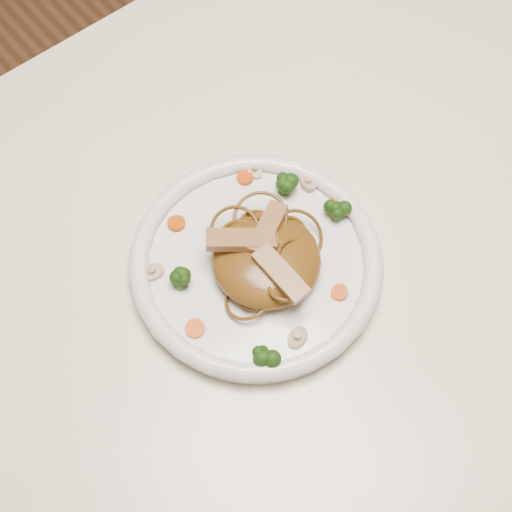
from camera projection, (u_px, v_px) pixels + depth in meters
ground at (288, 416)px, 1.51m from camera, size 4.00×4.00×0.00m
table at (308, 265)px, 0.93m from camera, size 1.20×0.80×0.75m
plate at (256, 266)px, 0.81m from camera, size 0.30×0.30×0.02m
noodle_mound at (266, 260)px, 0.79m from camera, size 0.15×0.15×0.04m
chicken_a at (268, 228)px, 0.78m from camera, size 0.06×0.05×0.01m
chicken_b at (241, 240)px, 0.77m from camera, size 0.07×0.06×0.01m
chicken_c at (281, 274)px, 0.75m from camera, size 0.02×0.07×0.01m
broccoli_0 at (284, 184)px, 0.83m from camera, size 0.03×0.03×0.03m
broccoli_1 at (180, 279)px, 0.78m from camera, size 0.03×0.03×0.03m
broccoli_2 at (267, 355)px, 0.74m from camera, size 0.03×0.03×0.03m
broccoli_3 at (338, 206)px, 0.82m from camera, size 0.03×0.03×0.03m
carrot_0 at (245, 178)px, 0.85m from camera, size 0.02×0.02×0.00m
carrot_1 at (195, 328)px, 0.76m from camera, size 0.02×0.02×0.00m
carrot_2 at (335, 206)px, 0.83m from camera, size 0.02×0.02×0.00m
carrot_3 at (176, 223)px, 0.82m from camera, size 0.02×0.02×0.00m
carrot_4 at (340, 293)px, 0.78m from camera, size 0.02×0.02×0.00m
mushroom_0 at (298, 337)px, 0.76m from camera, size 0.03×0.03×0.01m
mushroom_1 at (308, 183)px, 0.84m from camera, size 0.03×0.03×0.01m
mushroom_2 at (152, 272)px, 0.79m from camera, size 0.03×0.03×0.01m
mushroom_3 at (255, 171)px, 0.85m from camera, size 0.02×0.02×0.01m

